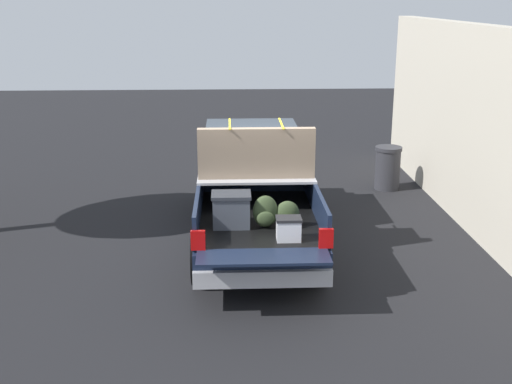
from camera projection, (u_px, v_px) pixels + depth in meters
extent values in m
plane|color=black|center=(255.00, 241.00, 11.72)|extent=(40.00, 40.00, 0.00)
cube|color=#162138|center=(255.00, 208.00, 11.54)|extent=(5.50, 1.92, 0.46)
cube|color=black|center=(258.00, 217.00, 10.32)|extent=(2.80, 1.80, 0.04)
cube|color=#162138|center=(199.00, 204.00, 10.21)|extent=(2.80, 0.06, 0.50)
cube|color=#162138|center=(316.00, 202.00, 10.29)|extent=(2.80, 0.06, 0.50)
cube|color=#162138|center=(254.00, 180.00, 11.56)|extent=(0.06, 1.80, 0.50)
cube|color=#162138|center=(263.00, 257.00, 8.72)|extent=(0.55, 1.80, 0.04)
cube|color=#B2B2B7|center=(256.00, 174.00, 10.92)|extent=(1.25, 1.92, 0.04)
cube|color=#162138|center=(252.00, 163.00, 12.69)|extent=(2.30, 1.92, 0.50)
cube|color=#2D3842|center=(252.00, 140.00, 12.45)|extent=(1.94, 1.76, 0.48)
cube|color=#162138|center=(249.00, 151.00, 14.00)|extent=(0.40, 1.82, 0.38)
cube|color=#B2B2B7|center=(263.00, 277.00, 8.97)|extent=(0.24, 1.92, 0.24)
cube|color=red|center=(198.00, 240.00, 8.88)|extent=(0.06, 0.20, 0.28)
cube|color=red|center=(326.00, 238.00, 8.95)|extent=(0.06, 0.20, 0.28)
cylinder|color=black|center=(208.00, 191.00, 13.23)|extent=(0.83, 0.30, 0.83)
cylinder|color=black|center=(294.00, 190.00, 13.31)|extent=(0.83, 0.30, 0.83)
cylinder|color=black|center=(202.00, 257.00, 9.89)|extent=(0.83, 0.30, 0.83)
cylinder|color=black|center=(317.00, 256.00, 9.96)|extent=(0.83, 0.30, 0.83)
cube|color=#474C56|center=(231.00, 211.00, 9.77)|extent=(0.40, 0.55, 0.47)
cube|color=#31353C|center=(231.00, 195.00, 9.70)|extent=(0.44, 0.59, 0.05)
ellipsoid|color=#384728|center=(265.00, 211.00, 9.73)|extent=(0.20, 0.38, 0.49)
ellipsoid|color=#384728|center=(266.00, 218.00, 9.65)|extent=(0.09, 0.26, 0.22)
ellipsoid|color=#384728|center=(287.00, 214.00, 9.76)|extent=(0.20, 0.36, 0.40)
ellipsoid|color=#384728|center=(288.00, 220.00, 9.67)|extent=(0.09, 0.26, 0.18)
cube|color=white|center=(289.00, 230.00, 9.23)|extent=(0.26, 0.34, 0.30)
cube|color=#262628|center=(289.00, 219.00, 9.18)|extent=(0.28, 0.36, 0.04)
cube|color=#84705B|center=(256.00, 160.00, 10.85)|extent=(0.83, 1.89, 0.42)
cube|color=#84705B|center=(256.00, 141.00, 10.41)|extent=(0.16, 1.89, 0.40)
cube|color=#84705B|center=(205.00, 141.00, 10.77)|extent=(0.59, 0.20, 0.22)
cube|color=#84705B|center=(306.00, 140.00, 10.84)|extent=(0.59, 0.20, 0.22)
cube|color=yellow|center=(230.00, 124.00, 10.65)|extent=(0.93, 0.03, 0.02)
cube|color=yellow|center=(281.00, 123.00, 10.69)|extent=(0.93, 0.03, 0.02)
cube|color=beige|center=(485.00, 133.00, 11.67)|extent=(11.75, 0.36, 3.75)
cylinder|color=#2D2D33|center=(388.00, 170.00, 14.77)|extent=(0.56, 0.56, 0.90)
cylinder|color=#2D2D33|center=(389.00, 149.00, 14.63)|extent=(0.60, 0.60, 0.08)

